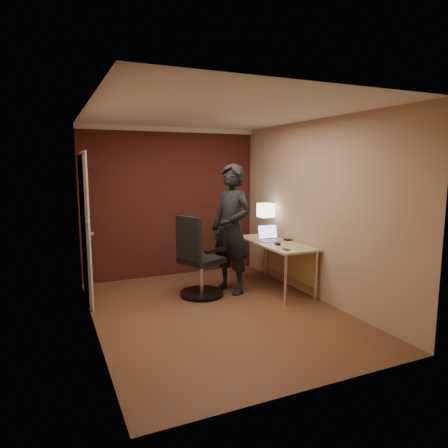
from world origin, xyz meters
The scene contains 9 objects.
room centered at (-0.27, 1.54, 1.37)m, with size 4.00×4.00×4.00m.
desk centered at (1.25, 0.52, 0.60)m, with size 0.60×1.50×0.73m.
desk_lamp centered at (1.30, 1.02, 1.15)m, with size 0.22×0.22×0.54m.
laptop centered at (1.17, 0.68, 0.79)m, with size 0.35×0.29×0.23m.
mouse centered at (1.10, 0.31, 0.75)m, with size 0.06×0.10×0.03m, color black.
phone centered at (1.02, -0.04, 0.73)m, with size 0.06×0.12×0.01m, color black.
wallet centered at (1.42, 0.54, 0.74)m, with size 0.09×0.11×0.02m, color black.
office_chair centered at (-0.02, 0.64, 0.51)m, with size 0.68×0.74×1.15m.
person centered at (0.52, 0.67, 0.95)m, with size 0.69×0.45×1.90m, color black.
Camera 1 is at (-1.94, -4.56, 1.88)m, focal length 32.00 mm.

